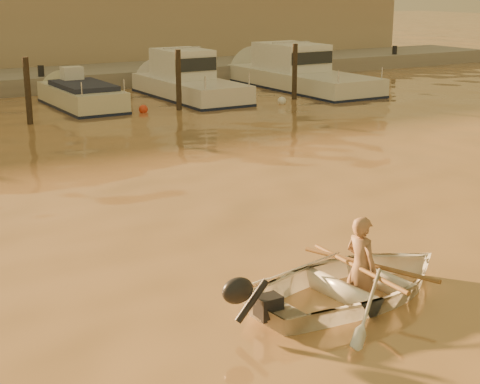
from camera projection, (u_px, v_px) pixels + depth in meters
ground_plane at (303, 270)px, 10.86m from camera, size 160.00×160.00×0.00m
dinghy at (355, 283)px, 9.84m from camera, size 3.36×2.54×0.66m
person at (361, 267)px, 9.84m from camera, size 0.39×0.55×1.42m
outboard_motor at (267, 306)px, 8.97m from camera, size 0.93×0.48×0.70m
oar_port at (369, 264)px, 9.93m from camera, size 0.68×2.02×0.13m
oar_starboard at (358, 268)px, 9.81m from camera, size 0.23×2.10×0.13m
moored_boat_3 at (82, 101)px, 25.09m from camera, size 1.77×5.21×0.95m
moored_boat_4 at (190, 81)px, 27.03m from camera, size 2.13×6.61×1.75m
moored_boat_5 at (301, 73)px, 29.52m from camera, size 2.54×8.41×1.75m
piling_2 at (28, 94)px, 21.91m from camera, size 0.18×0.18×2.20m
piling_3 at (179, 83)px, 24.38m from camera, size 0.18×0.18×2.20m
piling_4 at (295, 74)px, 26.70m from camera, size 0.18×0.18×2.20m
fender_d at (143, 109)px, 24.15m from camera, size 0.30×0.30×0.30m
fender_e at (282, 101)px, 25.87m from camera, size 0.30×0.30×0.30m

